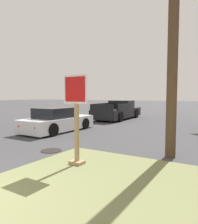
% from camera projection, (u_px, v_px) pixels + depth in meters
% --- Properties ---
extents(grass_corner_patch, '(4.64, 5.61, 0.08)m').
position_uv_depth(grass_corner_patch, '(86.00, 197.00, 3.89)').
color(grass_corner_patch, olive).
rests_on(grass_corner_patch, ground).
extents(stop_sign, '(0.74, 0.29, 2.33)m').
position_uv_depth(stop_sign, '(76.00, 121.00, 5.57)').
color(stop_sign, '#A3845B').
rests_on(stop_sign, grass_corner_patch).
extents(manhole_cover, '(0.70, 0.70, 0.02)m').
position_uv_depth(manhole_cover, '(51.00, 151.00, 7.32)').
color(manhole_cover, black).
rests_on(manhole_cover, ground).
extents(parked_sedan_white, '(1.88, 4.22, 1.25)m').
position_uv_depth(parked_sedan_white, '(57.00, 121.00, 11.37)').
color(parked_sedan_white, silver).
rests_on(parked_sedan_white, ground).
extents(pickup_truck_black, '(2.29, 5.65, 1.48)m').
position_uv_depth(pickup_truck_black, '(118.00, 111.00, 17.43)').
color(pickup_truck_black, black).
rests_on(pickup_truck_black, ground).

